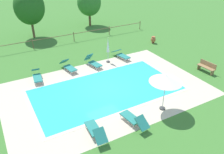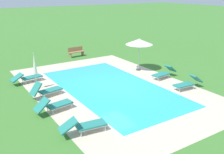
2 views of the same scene
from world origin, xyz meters
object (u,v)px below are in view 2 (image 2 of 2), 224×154
sun_lounger_south_mid (187,83)px  patio_umbrella_closed_row_mid_west (35,66)px  wooden_bench_lawn_side (76,52)px  sun_lounger_north_mid (28,77)px  sun_lounger_north_end (164,73)px  sun_lounger_south_near_corner (46,90)px  sun_lounger_north_far (85,125)px  sun_lounger_north_near_steps (55,105)px  patio_umbrella_open_foreground (139,42)px

sun_lounger_south_mid → patio_umbrella_closed_row_mid_west: 9.37m
patio_umbrella_closed_row_mid_west → sun_lounger_south_mid: bearing=-122.8°
patio_umbrella_closed_row_mid_west → wooden_bench_lawn_side: patio_umbrella_closed_row_mid_west is taller
sun_lounger_north_mid → sun_lounger_north_end: sun_lounger_north_end is taller
sun_lounger_north_end → sun_lounger_south_near_corner: (1.21, 7.95, 0.02)m
sun_lounger_north_mid → sun_lounger_south_mid: (-6.49, -7.96, 0.02)m
sun_lounger_north_far → patio_umbrella_closed_row_mid_west: (6.27, 0.11, 1.08)m
sun_lounger_north_near_steps → sun_lounger_south_near_corner: sun_lounger_south_near_corner is taller
wooden_bench_lawn_side → sun_lounger_south_mid: bearing=-168.5°
sun_lounger_north_far → sun_lounger_south_near_corner: sun_lounger_south_near_corner is taller
sun_lounger_south_near_corner → sun_lounger_north_mid: bearing=4.6°
sun_lounger_north_near_steps → wooden_bench_lawn_side: size_ratio=1.35×
sun_lounger_north_mid → patio_umbrella_open_foreground: (-1.76, -7.87, 1.82)m
sun_lounger_north_near_steps → patio_umbrella_closed_row_mid_west: patio_umbrella_closed_row_mid_west is taller
sun_lounger_north_far → sun_lounger_north_end: (3.56, -7.94, 0.01)m
sun_lounger_north_mid → patio_umbrella_closed_row_mid_west: size_ratio=0.94×
sun_lounger_south_mid → patio_umbrella_open_foreground: size_ratio=0.83×
sun_lounger_north_near_steps → sun_lounger_north_mid: 5.07m
sun_lounger_south_near_corner → wooden_bench_lawn_side: size_ratio=1.27×
sun_lounger_north_mid → sun_lounger_south_near_corner: bearing=-175.4°
sun_lounger_north_far → patio_umbrella_open_foreground: 9.85m
sun_lounger_south_mid → patio_umbrella_closed_row_mid_west: size_ratio=0.89×
sun_lounger_north_mid → wooden_bench_lawn_side: size_ratio=1.40×
sun_lounger_south_mid → wooden_bench_lawn_side: 11.37m
sun_lounger_north_end → patio_umbrella_closed_row_mid_west: patio_umbrella_closed_row_mid_west is taller
sun_lounger_south_near_corner → patio_umbrella_open_foreground: patio_umbrella_open_foreground is taller
sun_lounger_north_mid → sun_lounger_north_far: sun_lounger_north_far is taller
sun_lounger_north_near_steps → sun_lounger_north_end: (0.90, -8.26, -0.00)m
sun_lounger_north_end → patio_umbrella_open_foreground: patio_umbrella_open_foreground is taller
sun_lounger_north_far → sun_lounger_south_mid: sun_lounger_south_mid is taller
wooden_bench_lawn_side → sun_lounger_north_end: bearing=-164.3°
sun_lounger_north_near_steps → sun_lounger_north_end: sun_lounger_north_near_steps is taller
sun_lounger_north_end → sun_lounger_north_mid: bearing=63.0°
patio_umbrella_open_foreground → sun_lounger_north_far: bearing=128.1°
sun_lounger_north_near_steps → patio_umbrella_open_foreground: bearing=-67.4°
sun_lounger_south_mid → patio_umbrella_open_foreground: (4.73, 0.10, 1.80)m
sun_lounger_north_near_steps → sun_lounger_south_near_corner: size_ratio=1.07×
sun_lounger_north_end → wooden_bench_lawn_side: bearing=15.7°
sun_lounger_north_end → sun_lounger_south_mid: size_ratio=1.02×
patio_umbrella_open_foreground → wooden_bench_lawn_side: size_ratio=1.59×
sun_lounger_north_far → patio_umbrella_open_foreground: bearing=-51.9°
sun_lounger_north_end → wooden_bench_lawn_side: (8.82, 2.48, 0.09)m
sun_lounger_north_far → wooden_bench_lawn_side: (12.38, -5.46, 0.11)m
sun_lounger_south_mid → sun_lounger_north_near_steps: bearing=79.9°
patio_umbrella_open_foreground → sun_lounger_south_near_corner: bearing=99.0°
sun_lounger_north_end → sun_lounger_south_mid: (-2.32, 0.22, 0.00)m
sun_lounger_south_mid → sun_lounger_north_end: bearing=-5.5°
wooden_bench_lawn_side → patio_umbrella_closed_row_mid_west: bearing=137.6°
sun_lounger_north_far → patio_umbrella_open_foreground: patio_umbrella_open_foreground is taller
sun_lounger_north_mid → sun_lounger_south_near_corner: size_ratio=1.10×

